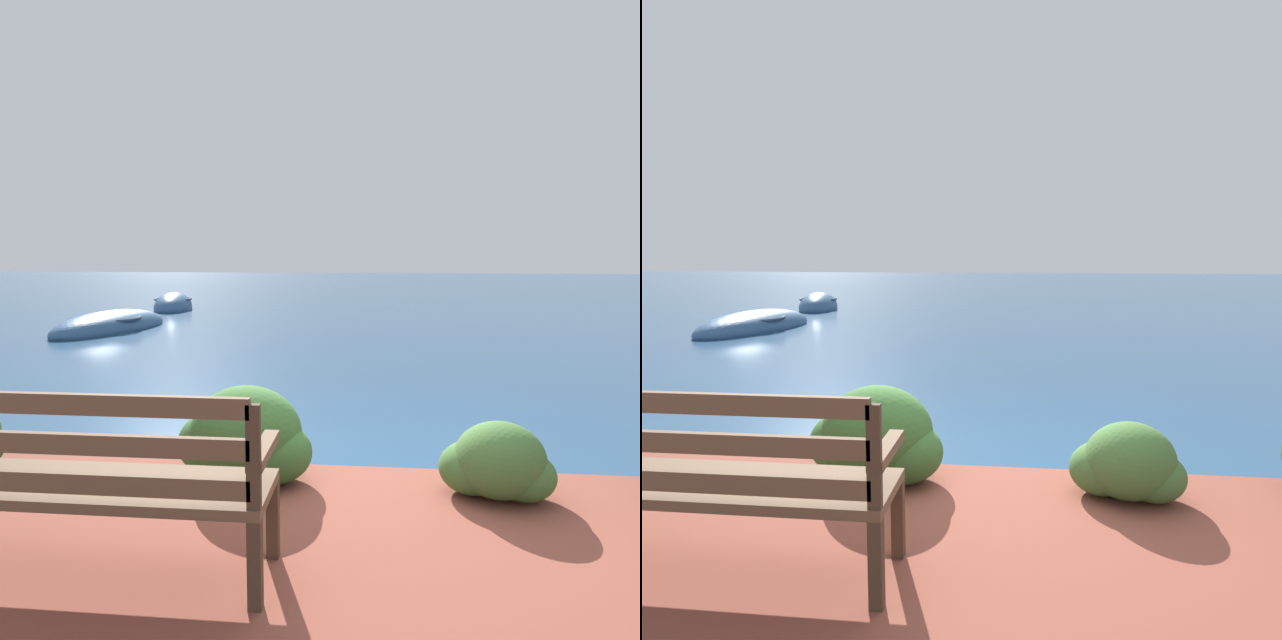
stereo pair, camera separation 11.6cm
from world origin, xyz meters
The scene contains 6 objects.
ground_plane centered at (0.00, 0.00, 0.00)m, with size 80.00×80.00×0.00m.
park_bench centered at (-1.14, -1.51, 0.71)m, with size 1.70×0.48×0.93m.
hedge_clump_left centered at (-0.68, -0.29, 0.49)m, with size 0.93×0.67×0.63m.
hedge_clump_centre centered at (0.94, -0.42, 0.43)m, with size 0.70×0.51×0.48m.
rowboat_nearest centered at (-5.61, 7.98, 0.06)m, with size 2.09×3.52×0.75m.
rowboat_mid centered at (-5.78, 12.35, 0.08)m, with size 1.51×2.46×0.87m.
Camera 1 is at (0.18, -3.91, 1.75)m, focal length 32.00 mm.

